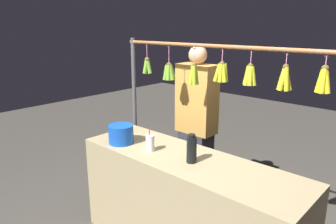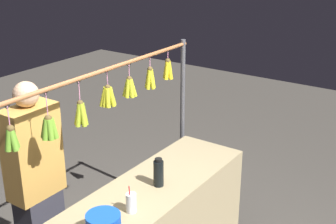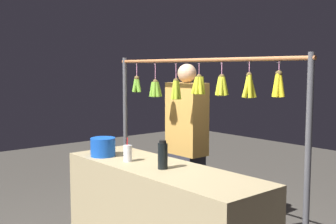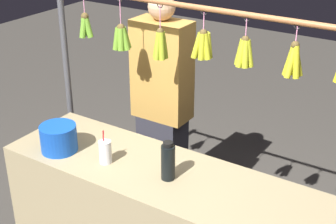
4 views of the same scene
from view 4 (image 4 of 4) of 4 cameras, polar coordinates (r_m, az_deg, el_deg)
display_rack at (r=2.95m, az=3.32°, el=3.62°), size 2.21×0.12×1.78m
water_bottle at (r=2.71m, az=0.01°, el=-5.74°), size 0.08×0.08×0.23m
blue_bucket at (r=3.07m, az=-12.53°, el=-2.97°), size 0.22×0.22×0.17m
drink_cup at (r=2.90m, az=-7.27°, el=-4.59°), size 0.07×0.07×0.20m
vendor_person at (r=3.60m, az=-0.67°, el=0.01°), size 0.41×0.22×1.72m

